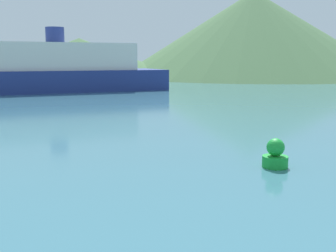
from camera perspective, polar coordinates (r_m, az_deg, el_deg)
ferry_distant at (r=45.29m, az=-14.89°, el=7.34°), size 22.76×9.55×6.48m
buoy_marker at (r=13.35m, az=14.33°, el=-3.88°), size 0.79×0.79×0.91m
hill_central at (r=76.38m, az=-11.88°, el=9.00°), size 36.70×36.70×6.87m
hill_east at (r=81.69m, az=11.39°, el=12.09°), size 50.32×50.32×15.63m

